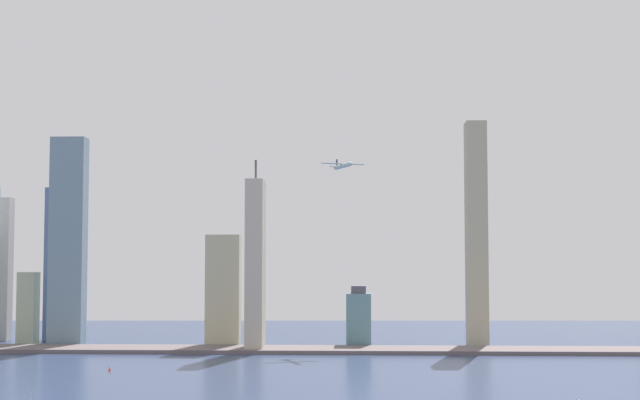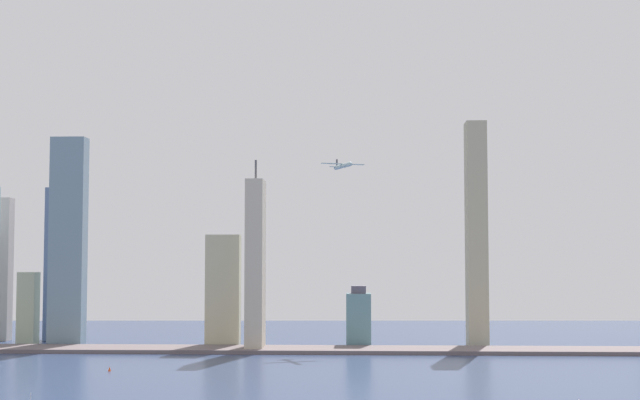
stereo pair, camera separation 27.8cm
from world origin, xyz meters
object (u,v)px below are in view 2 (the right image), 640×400
Objects in this scene: skyscraper_1 at (28,308)px; airplane at (343,165)px; skyscraper_7 at (62,262)px; skyscraper_4 at (68,241)px; skyscraper_5 at (359,319)px; channel_buoy_1 at (110,369)px; skyscraper_3 at (476,233)px; skyscraper_8 at (255,265)px; skyscraper_2 at (223,291)px.

airplane reaches higher than skyscraper_1.
skyscraper_7 is 3.86× the size of airplane.
skyscraper_4 reaches higher than skyscraper_1.
channel_buoy_1 is at bearing -134.03° from skyscraper_5.
airplane is (-105.53, 2.40, 54.67)m from skyscraper_3.
skyscraper_3 is 347.89m from skyscraper_7.
skyscraper_4 is at bearing -18.94° from skyscraper_1.
skyscraper_1 is 0.35× the size of skyscraper_4.
skyscraper_7 is (-344.88, 39.34, -23.16)m from skyscraper_3.
skyscraper_3 is (357.94, 3.32, 59.82)m from skyscraper_1.
skyscraper_2 is at bearing 135.78° from skyscraper_8.
channel_buoy_1 is at bearing -145.66° from skyscraper_3.
skyscraper_5 is 220.72m from channel_buoy_1.
skyscraper_4 is at bearing -177.25° from skyscraper_3.
skyscraper_5 is 1.36× the size of airplane.
skyscraper_7 is (-22.33, 54.80, -16.74)m from skyscraper_4.
skyscraper_3 is 322.98m from skyscraper_4.
skyscraper_7 is 238.61m from channel_buoy_1.
skyscraper_4 reaches higher than skyscraper_7.
skyscraper_3 is 118.87m from airplane.
airplane is (140.74, 170.63, 142.06)m from channel_buoy_1.
skyscraper_3 reaches higher than airplane.
channel_buoy_1 is at bearing -107.66° from skyscraper_2.
skyscraper_3 is 1.08× the size of skyscraper_4.
channel_buoy_1 is (-47.50, -149.20, -42.29)m from skyscraper_2.
skyscraper_5 is at bearing 25.11° from skyscraper_8.
airplane is at bearing 12.94° from skyscraper_2.
skyscraper_8 is at bearing -12.95° from skyscraper_1.
skyscraper_2 is 0.53× the size of skyscraper_4.
channel_buoy_1 is 262.88m from airplane.
skyscraper_4 reaches higher than skyscraper_2.
skyscraper_4 is (35.40, -12.15, 53.39)m from skyscraper_1.
skyscraper_2 is 1.84× the size of skyscraper_5.
skyscraper_3 is 5.07× the size of airplane.
skyscraper_2 reaches higher than skyscraper_5.
skyscraper_7 is at bearing 153.80° from skyscraper_8.
airplane is (217.02, 17.86, 61.10)m from skyscraper_4.
airplane reaches higher than skyscraper_7.
skyscraper_2 reaches higher than skyscraper_1.
skyscraper_7 is 194.17m from skyscraper_8.
skyscraper_8 is (174.22, -85.72, -1.68)m from skyscraper_7.
skyscraper_1 is at bearing -110.69° from airplane.
skyscraper_2 is 33.00× the size of channel_buoy_1.
airplane reaches higher than skyscraper_2.
skyscraper_7 is (-251.35, 49.58, 43.62)m from skyscraper_5.
skyscraper_8 reaches higher than skyscraper_2.
skyscraper_8 reaches higher than channel_buoy_1.
skyscraper_5 is at bearing -11.16° from skyscraper_7.
skyscraper_5 is (264.42, -6.92, -6.96)m from skyscraper_1.
skyscraper_7 is 51.12× the size of channel_buoy_1.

